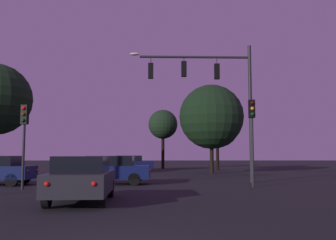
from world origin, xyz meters
TOP-DOWN VIEW (x-y plane):
  - ground_plane at (0.00, 24.50)m, footprint 168.00×168.00m
  - traffic_signal_mast_arm at (3.76, 15.73)m, footprint 7.08×0.42m
  - traffic_light_corner_left at (5.21, 12.65)m, footprint 0.30×0.35m
  - traffic_light_corner_right at (-5.59, 11.60)m, footprint 0.33×0.37m
  - car_nearside_lane at (-1.90, 6.83)m, footprint 2.03×4.52m
  - car_crossing_left at (-2.10, 14.66)m, footprint 4.60×1.79m
  - car_far_lane at (-2.16, 29.95)m, footprint 4.50×2.58m
  - tree_behind_sign at (6.80, 34.83)m, footprint 4.78×4.78m
  - tree_left_far at (5.14, 27.09)m, footprint 5.62×5.62m
  - tree_center_horizon at (0.98, 38.61)m, footprint 3.41×3.41m

SIDE VIEW (x-z plane):
  - ground_plane at x=0.00m, z-range 0.00..0.00m
  - car_far_lane at x=-2.16m, z-range 0.03..1.55m
  - car_crossing_left at x=-2.10m, z-range 0.04..1.56m
  - car_nearside_lane at x=-1.90m, z-range 0.04..1.56m
  - traffic_light_corner_right at x=-5.59m, z-range 0.82..4.70m
  - traffic_light_corner_left at x=5.21m, z-range 0.90..5.19m
  - tree_behind_sign at x=6.80m, z-range 1.17..8.30m
  - tree_left_far at x=5.14m, z-range 1.04..8.75m
  - tree_center_horizon at x=0.98m, z-range 1.69..8.56m
  - traffic_signal_mast_arm at x=3.76m, z-range 1.55..9.50m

